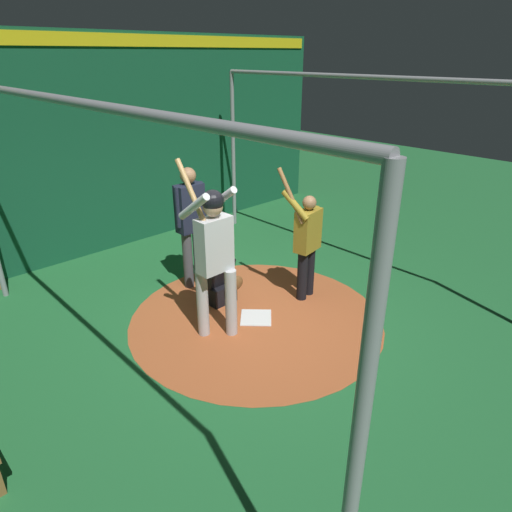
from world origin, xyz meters
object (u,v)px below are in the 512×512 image
catcher (220,280)px  visitor (307,240)px  umpire (191,221)px  home_plate (256,318)px  batter (214,249)px

catcher → visitor: (0.75, 1.02, 0.55)m
catcher → umpire: umpire is taller
visitor → home_plate: bearing=-101.4°
home_plate → visitor: size_ratio=0.21×
catcher → umpire: bearing=176.1°
umpire → visitor: 1.76m
home_plate → visitor: visitor is taller
home_plate → batter: 1.34m
visitor → batter: bearing=-103.8°
home_plate → catcher: bearing=-175.6°
home_plate → batter: bearing=-98.5°
batter → visitor: (0.13, 1.58, -0.29)m
home_plate → umpire: size_ratio=0.22×
umpire → batter: bearing=-24.8°
umpire → visitor: size_ratio=0.96×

